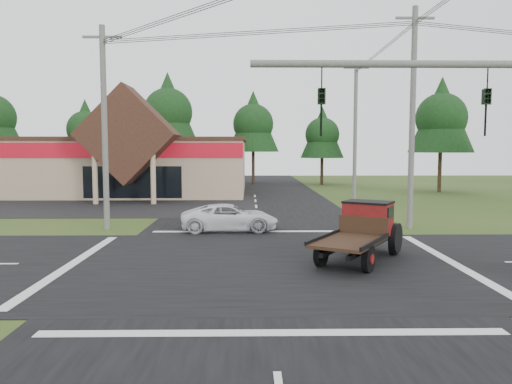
{
  "coord_description": "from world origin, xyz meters",
  "views": [
    {
      "loc": [
        -0.53,
        -18.08,
        4.24
      ],
      "look_at": [
        -0.2,
        5.2,
        2.2
      ],
      "focal_mm": 35.0,
      "sensor_mm": 36.0,
      "label": 1
    }
  ],
  "objects": [
    {
      "name": "ground",
      "position": [
        0.0,
        0.0,
        0.0
      ],
      "size": [
        120.0,
        120.0,
        0.0
      ],
      "primitive_type": "plane",
      "color": "#2B4318",
      "rests_on": "ground"
    },
    {
      "name": "road_ns",
      "position": [
        0.0,
        0.0,
        0.01
      ],
      "size": [
        12.0,
        120.0,
        0.02
      ],
      "primitive_type": "cube",
      "color": "black",
      "rests_on": "ground"
    },
    {
      "name": "road_ew",
      "position": [
        0.0,
        0.0,
        0.01
      ],
      "size": [
        120.0,
        12.0,
        0.02
      ],
      "primitive_type": "cube",
      "color": "black",
      "rests_on": "ground"
    },
    {
      "name": "parking_apron",
      "position": [
        -14.0,
        19.0,
        0.01
      ],
      "size": [
        28.0,
        14.0,
        0.02
      ],
      "primitive_type": "cube",
      "color": "black",
      "rests_on": "ground"
    },
    {
      "name": "cvs_building",
      "position": [
        -15.7,
        29.57,
        2.78
      ],
      "size": [
        30.4,
        18.2,
        9.19
      ],
      "color": "tan",
      "rests_on": "ground"
    },
    {
      "name": "utility_pole_nw",
      "position": [
        -8.0,
        8.0,
        5.39
      ],
      "size": [
        2.0,
        0.3,
        10.5
      ],
      "color": "#595651",
      "rests_on": "ground"
    },
    {
      "name": "utility_pole_ne",
      "position": [
        8.0,
        8.0,
        5.89
      ],
      "size": [
        2.0,
        0.3,
        11.5
      ],
      "color": "#595651",
      "rests_on": "ground"
    },
    {
      "name": "utility_pole_n",
      "position": [
        8.0,
        22.0,
        5.74
      ],
      "size": [
        2.0,
        0.3,
        11.2
      ],
      "color": "#595651",
      "rests_on": "ground"
    },
    {
      "name": "tree_row_b",
      "position": [
        -20.0,
        42.0,
        6.7
      ],
      "size": [
        5.6,
        5.6,
        10.1
      ],
      "color": "#332316",
      "rests_on": "ground"
    },
    {
      "name": "tree_row_c",
      "position": [
        -10.0,
        41.0,
        8.72
      ],
      "size": [
        7.28,
        7.28,
        13.13
      ],
      "color": "#332316",
      "rests_on": "ground"
    },
    {
      "name": "tree_row_d",
      "position": [
        0.0,
        42.0,
        7.38
      ],
      "size": [
        6.16,
        6.16,
        11.11
      ],
      "color": "#332316",
      "rests_on": "ground"
    },
    {
      "name": "tree_row_e",
      "position": [
        8.0,
        40.0,
        6.03
      ],
      "size": [
        5.04,
        5.04,
        9.09
      ],
      "color": "#332316",
      "rests_on": "ground"
    },
    {
      "name": "tree_side_ne",
      "position": [
        18.0,
        30.0,
        7.38
      ],
      "size": [
        6.16,
        6.16,
        11.11
      ],
      "color": "#332316",
      "rests_on": "ground"
    },
    {
      "name": "antique_flatbed_truck",
      "position": [
        3.6,
        0.37,
        1.11
      ],
      "size": [
        4.48,
        5.59,
        2.22
      ],
      "primitive_type": null,
      "rotation": [
        0.0,
        0.0,
        -0.54
      ],
      "color": "#560D0C",
      "rests_on": "ground"
    },
    {
      "name": "white_pickup",
      "position": [
        -1.52,
        7.44,
        0.69
      ],
      "size": [
        5.08,
        2.55,
        1.38
      ],
      "primitive_type": "imported",
      "rotation": [
        0.0,
        0.0,
        1.62
      ],
      "color": "white",
      "rests_on": "ground"
    }
  ]
}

